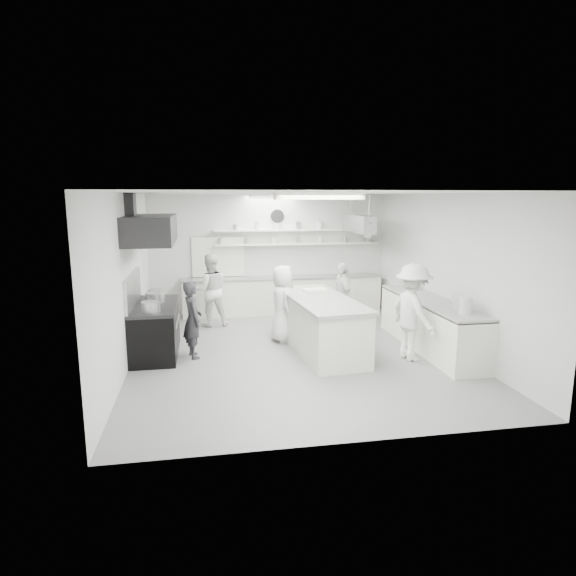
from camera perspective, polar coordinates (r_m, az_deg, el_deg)
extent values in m
cube|color=gray|center=(9.31, 0.83, -7.69)|extent=(6.00, 7.00, 0.02)
cube|color=white|center=(8.83, 0.89, 11.25)|extent=(6.00, 7.00, 0.02)
cube|color=silver|center=(12.37, -2.22, 4.08)|extent=(6.00, 0.04, 3.00)
cube|color=silver|center=(5.62, 7.64, -4.11)|extent=(6.00, 0.04, 3.00)
cube|color=silver|center=(8.89, -18.50, 0.91)|extent=(0.04, 7.00, 3.00)
cube|color=silver|center=(9.95, 18.09, 1.94)|extent=(0.04, 7.00, 3.00)
cube|color=black|center=(9.45, -15.37, -4.88)|extent=(0.80, 1.80, 0.90)
cube|color=#252527|center=(9.14, -15.97, 6.68)|extent=(0.85, 2.00, 0.50)
cube|color=white|center=(12.28, -0.60, -0.87)|extent=(5.00, 0.60, 0.92)
cube|color=white|center=(12.33, 1.10, 5.23)|extent=(4.20, 0.26, 0.04)
cube|color=white|center=(12.30, 1.10, 6.86)|extent=(4.20, 0.26, 0.04)
cube|color=black|center=(12.24, -8.25, 3.68)|extent=(1.30, 0.04, 1.00)
cylinder|color=white|center=(12.28, -1.29, 8.49)|extent=(0.32, 0.05, 0.32)
cube|color=white|center=(9.82, 16.48, -4.23)|extent=(0.74, 3.30, 0.94)
cube|color=#AFB0B1|center=(11.68, 8.36, 7.52)|extent=(0.30, 1.60, 0.40)
cube|color=white|center=(7.07, 3.70, 10.79)|extent=(1.30, 0.25, 0.10)
cube|color=white|center=(10.60, -0.99, 10.78)|extent=(1.30, 0.25, 0.10)
cube|color=white|center=(9.32, 3.84, -4.44)|extent=(1.26, 2.78, 0.99)
cylinder|color=#AFB0B1|center=(9.49, -15.45, -1.23)|extent=(0.34, 0.34, 0.23)
imported|color=#2F2F33|center=(9.03, -11.21, -3.68)|extent=(0.46, 0.59, 1.43)
imported|color=white|center=(11.15, -9.17, -0.24)|extent=(0.88, 0.72, 1.67)
imported|color=white|center=(9.83, -0.64, -1.86)|extent=(0.58, 0.82, 1.57)
imported|color=white|center=(10.64, 6.40, -1.08)|extent=(0.40, 0.91, 1.53)
imported|color=white|center=(8.99, 14.53, -2.80)|extent=(0.86, 1.24, 1.76)
imported|color=#AFB0B1|center=(9.73, 3.09, -0.56)|extent=(0.31, 0.31, 0.07)
imported|color=white|center=(8.76, 3.52, -1.87)|extent=(0.24, 0.24, 0.06)
imported|color=white|center=(9.05, 19.96, -2.44)|extent=(0.30, 0.30, 0.06)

